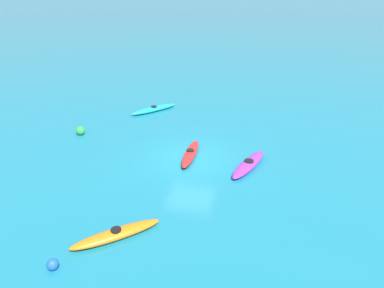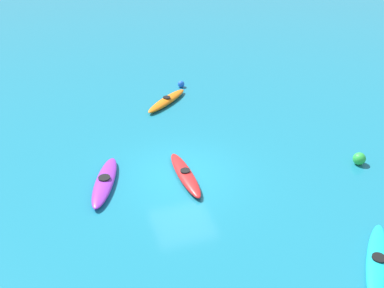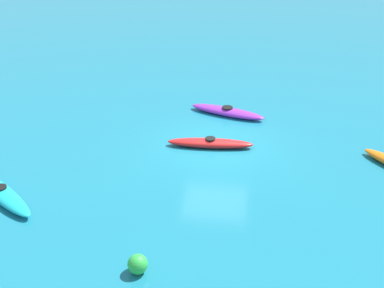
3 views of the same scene
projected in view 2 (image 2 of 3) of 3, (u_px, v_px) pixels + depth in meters
name	position (u px, v px, depth m)	size (l,w,h in m)	color
ground_plane	(182.00, 175.00, 17.73)	(600.00, 600.00, 0.00)	#19728C
kayak_purple	(105.00, 182.00, 17.06)	(3.34, 1.75, 0.37)	purple
kayak_red	(185.00, 174.00, 17.47)	(3.20, 0.69, 0.37)	red
kayak_cyan	(378.00, 262.00, 13.50)	(3.21, 2.75, 0.37)	#19B7C6
kayak_orange	(167.00, 101.00, 23.22)	(2.58, 2.78, 0.37)	orange
buoy_green	(359.00, 159.00, 18.27)	(0.52, 0.52, 0.52)	green
buoy_blue	(181.00, 84.00, 25.02)	(0.37, 0.37, 0.37)	blue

